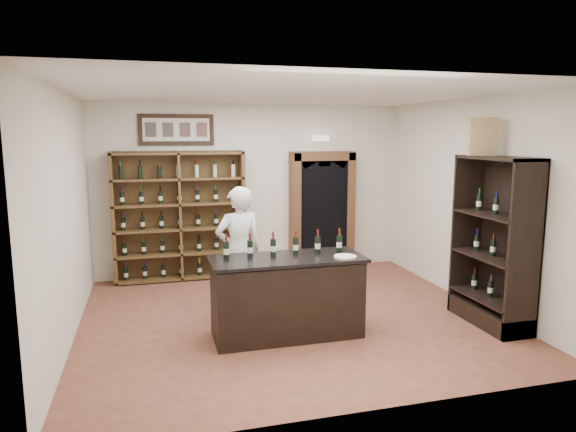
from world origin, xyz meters
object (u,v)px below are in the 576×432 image
object	(u,v)px
side_cabinet	(494,268)
wine_crate	(483,137)
tasting_counter	(287,297)
counter_bottle_0	(226,250)
shopkeeper	(239,251)
wine_shelf	(180,216)

from	to	relation	value
side_cabinet	wine_crate	distance (m)	1.72
tasting_counter	counter_bottle_0	world-z (taller)	counter_bottle_0
counter_bottle_0	shopkeeper	bearing A→B (deg)	70.30
side_cabinet	shopkeeper	xyz separation A→B (m)	(-3.16, 1.21, 0.14)
tasting_counter	wine_crate	bearing A→B (deg)	0.14
wine_shelf	tasting_counter	size ratio (longest dim) A/B	1.17
counter_bottle_0	shopkeeper	xyz separation A→B (m)	(0.29, 0.80, -0.21)
counter_bottle_0	wine_crate	xyz separation A→B (m)	(3.38, -0.11, 1.34)
wine_shelf	wine_crate	world-z (taller)	wine_crate
counter_bottle_0	side_cabinet	bearing A→B (deg)	-6.87
wine_crate	wine_shelf	bearing A→B (deg)	163.87
wine_shelf	shopkeeper	size ratio (longest dim) A/B	1.23
side_cabinet	wine_crate	world-z (taller)	wine_crate
counter_bottle_0	wine_crate	size ratio (longest dim) A/B	0.61
tasting_counter	shopkeeper	size ratio (longest dim) A/B	1.05
side_cabinet	shopkeeper	size ratio (longest dim) A/B	1.23
wine_crate	counter_bottle_0	bearing A→B (deg)	-160.06
counter_bottle_0	shopkeeper	distance (m)	0.87
tasting_counter	wine_crate	distance (m)	3.30
wine_shelf	side_cabinet	world-z (taller)	same
shopkeeper	side_cabinet	bearing A→B (deg)	149.19
wine_shelf	wine_crate	bearing A→B (deg)	-37.91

